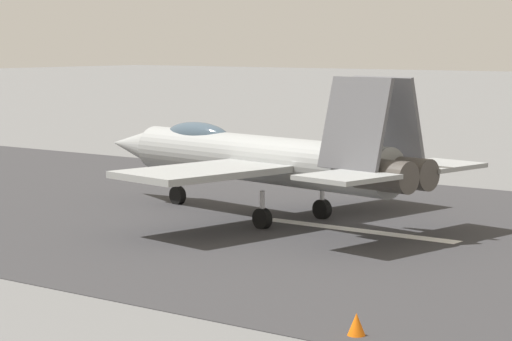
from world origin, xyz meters
The scene contains 4 objects.
ground_plane centered at (0.00, 0.00, 0.00)m, with size 400.00×400.00×0.00m, color slate.
runway_strip centered at (-0.02, 0.00, 0.01)m, with size 240.00×26.00×0.02m.
fighter_jet centered at (3.65, -0.08, 2.38)m, with size 17.66×13.75×5.57m.
marker_cone_near centered at (-8.29, 11.99, 0.28)m, with size 0.44×0.44×0.55m, color orange.
Camera 1 is at (-21.27, 32.81, 6.76)m, focal length 76.15 mm.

